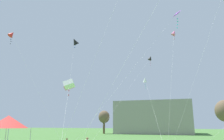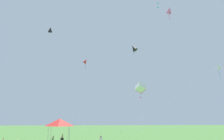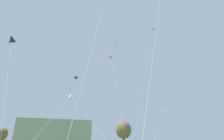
% 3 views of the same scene
% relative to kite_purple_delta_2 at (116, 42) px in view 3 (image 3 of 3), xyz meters
% --- Properties ---
extents(distant_building, '(21.58, 14.27, 9.23)m').
position_rel_kite_purple_delta_2_xyz_m(distant_building, '(-8.19, 41.62, -11.59)').
color(distant_building, gray).
rests_on(distant_building, ground).
extents(tree_far_right, '(3.27, 3.27, 6.60)m').
position_rel_kite_purple_delta_2_xyz_m(tree_far_right, '(-22.17, 35.89, -11.52)').
color(tree_far_right, brown).
rests_on(tree_far_right, ground).
extents(tree_far_left, '(3.57, 3.57, 7.21)m').
position_rel_kite_purple_delta_2_xyz_m(tree_far_left, '(7.44, 18.74, -11.09)').
color(tree_far_left, brown).
rests_on(tree_far_left, ground).
extents(kite_purple_delta_2, '(9.94, 11.67, 16.84)m').
position_rel_kite_purple_delta_2_xyz_m(kite_purple_delta_2, '(0.00, 0.00, 0.00)').
color(kite_purple_delta_2, silver).
rests_on(kite_purple_delta_2, ground).
extents(kite_white_diamond_3, '(4.56, 16.80, 10.44)m').
position_rel_kite_purple_delta_2_xyz_m(kite_white_diamond_3, '(-5.55, 8.95, -6.29)').
color(kite_white_diamond_3, silver).
rests_on(kite_white_diamond_3, ground).
extents(kite_green_delta_4, '(10.89, 12.80, 7.50)m').
position_rel_kite_purple_delta_2_xyz_m(kite_green_delta_4, '(9.93, 4.57, -9.04)').
color(kite_green_delta_4, silver).
rests_on(kite_green_delta_4, ground).
extents(kite_black_diamond_6, '(5.17, 11.11, 15.03)m').
position_rel_kite_purple_delta_2_xyz_m(kite_black_diamond_6, '(-14.00, 0.22, -1.83)').
color(kite_black_diamond_6, silver).
rests_on(kite_black_diamond_6, ground).
extents(kite_black_diamond_8, '(5.56, 16.29, 14.72)m').
position_rel_kite_purple_delta_2_xyz_m(kite_black_diamond_8, '(-4.81, 11.00, -2.03)').
color(kite_black_diamond_8, silver).
rests_on(kite_black_diamond_8, ground).
extents(kite_green_delta_9, '(8.01, 6.76, 19.34)m').
position_rel_kite_purple_delta_2_xyz_m(kite_green_delta_9, '(5.82, -1.32, 2.50)').
color(kite_green_delta_9, silver).
rests_on(kite_green_delta_9, ground).
extents(kite_pink_diamond_10, '(1.58, 9.75, 14.86)m').
position_rel_kite_purple_delta_2_xyz_m(kite_pink_diamond_10, '(-0.42, 1.29, -1.80)').
color(kite_pink_diamond_10, silver).
rests_on(kite_pink_diamond_10, ground).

